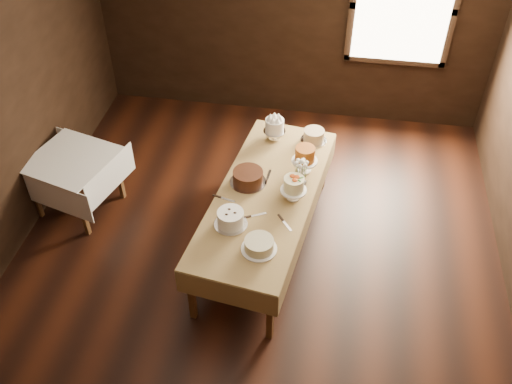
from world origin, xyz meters
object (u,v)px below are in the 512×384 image
object	(u,v)px
cake_server_a	(259,215)
display_table	(266,197)
cake_meringue	(274,130)
cake_server_e	(228,200)
cake_chocolate	(248,178)
cake_server_c	(269,174)
cake_speckled	(314,136)
flower_vase	(300,182)
side_table	(72,164)
cake_swirl	(231,219)
cake_cream	(259,245)
cake_server_b	(287,226)
cake_flowers	(294,189)
cake_caramel	(305,161)
cake_server_d	(301,184)

from	to	relation	value
cake_server_a	display_table	bearing A→B (deg)	59.40
cake_meringue	cake_server_e	world-z (taller)	cake_meringue
cake_chocolate	cake_server_c	distance (m)	0.25
cake_speckled	flower_vase	distance (m)	0.79
cake_server_c	flower_vase	world-z (taller)	flower_vase
side_table	cake_swirl	distance (m)	2.03
cake_cream	cake_server_e	xyz separation A→B (m)	(-0.40, 0.58, -0.05)
cake_swirl	cake_server_e	size ratio (longest dim) A/B	1.43
cake_server_b	cake_server_c	distance (m)	0.75
cake_flowers	cake_server_b	size ratio (longest dim) A/B	1.09
cake_meringue	cake_caramel	world-z (taller)	cake_caramel
cake_swirl	cake_cream	xyz separation A→B (m)	(0.31, -0.26, -0.02)
side_table	cake_server_c	size ratio (longest dim) A/B	4.27
cake_cream	cake_server_d	world-z (taller)	cake_cream
cake_server_e	cake_swirl	bearing A→B (deg)	-59.20
cake_caramel	cake_swirl	world-z (taller)	cake_caramel
cake_server_d	cake_server_b	bearing A→B (deg)	-149.69
cake_server_d	cake_server_a	bearing A→B (deg)	-178.28
cake_cream	cake_server_a	distance (m)	0.44
cake_server_c	cake_server_e	distance (m)	0.55
cake_flowers	cake_server_e	size ratio (longest dim) A/B	1.09
cake_server_d	cake_meringue	bearing A→B (deg)	64.53
cake_speckled	cake_cream	bearing A→B (deg)	-101.24
cake_caramel	cake_server_b	world-z (taller)	cake_caramel
display_table	cake_flowers	distance (m)	0.32
cake_swirl	cake_server_b	bearing A→B (deg)	7.40
flower_vase	side_table	bearing A→B (deg)	177.85
display_table	cake_server_a	distance (m)	0.32
cake_cream	cake_server_d	distance (m)	0.97
cake_server_a	cake_server_d	distance (m)	0.61
cake_server_b	display_table	bearing A→B (deg)	174.93
cake_server_b	cake_server_e	bearing A→B (deg)	-150.29
cake_speckled	cake_server_c	bearing A→B (deg)	-121.46
display_table	cake_server_d	xyz separation A→B (m)	(0.33, 0.19, 0.06)
cake_server_c	flower_vase	xyz separation A→B (m)	(0.33, -0.14, 0.06)
cake_meringue	cake_server_b	world-z (taller)	cake_meringue
cake_server_a	cake_meringue	bearing A→B (deg)	64.26
cake_caramel	cake_flowers	xyz separation A→B (m)	(-0.06, -0.43, -0.02)
cake_speckled	cake_swirl	size ratio (longest dim) A/B	0.90
flower_vase	cake_caramel	bearing A→B (deg)	87.09
cake_server_a	cake_server_c	distance (m)	0.60
cake_swirl	cake_server_c	world-z (taller)	cake_swirl
display_table	cake_server_a	world-z (taller)	cake_server_a
display_table	cake_server_b	distance (m)	0.49
cake_caramel	cake_speckled	bearing A→B (deg)	84.38
cake_chocolate	cake_cream	distance (m)	0.90
cake_swirl	flower_vase	world-z (taller)	cake_swirl
display_table	cake_cream	xyz separation A→B (m)	(0.05, -0.74, 0.11)
cake_server_a	flower_vase	bearing A→B (deg)	26.61
cake_meringue	cake_server_e	distance (m)	1.11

